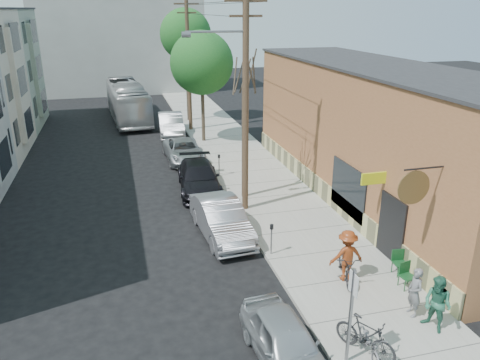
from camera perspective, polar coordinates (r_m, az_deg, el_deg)
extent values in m
plane|color=black|center=(17.52, -2.91, -10.90)|extent=(120.00, 120.00, 0.00)
cube|color=#A4A398|center=(28.18, 0.85, 1.63)|extent=(4.50, 58.00, 0.15)
cube|color=#995E38|center=(23.79, 16.04, 5.31)|extent=(5.00, 20.00, 6.50)
cube|color=#2B2B2D|center=(23.21, 16.84, 13.19)|extent=(5.20, 20.20, 0.12)
cube|color=#C3BB7A|center=(23.46, 10.09, -1.36)|extent=(0.10, 20.00, 1.10)
cube|color=black|center=(18.37, 17.96, -5.80)|extent=(0.10, 1.60, 2.60)
cube|color=black|center=(21.00, 13.04, -1.11)|extent=(0.08, 3.00, 2.20)
cylinder|color=brown|center=(15.23, 20.41, -0.87)|extent=(1.10, 0.06, 1.10)
cube|color=#D3E31A|center=(18.07, 15.98, 0.18)|extent=(1.00, 0.08, 0.45)
cube|color=beige|center=(33.61, -25.87, 10.45)|extent=(1.10, 3.20, 7.00)
cube|color=gray|center=(41.44, -24.00, 12.22)|extent=(1.10, 3.20, 7.00)
cube|color=#A8A9A4|center=(56.80, -14.42, 16.53)|extent=(18.00, 8.00, 12.00)
cube|color=slate|center=(12.89, 13.30, -15.97)|extent=(0.07, 0.07, 2.80)
cube|color=silver|center=(12.34, 13.67, -12.21)|extent=(0.02, 0.45, 0.60)
cylinder|color=slate|center=(18.03, 3.85, -7.42)|extent=(0.06, 0.06, 1.10)
cylinder|color=black|center=(17.76, 3.89, -5.70)|extent=(0.14, 0.14, 0.18)
cylinder|color=slate|center=(26.28, -2.56, 1.67)|extent=(0.06, 0.06, 1.10)
cylinder|color=black|center=(26.10, -2.58, 2.91)|extent=(0.14, 0.14, 0.18)
cylinder|color=#503A28|center=(20.70, 0.68, 9.35)|extent=(0.28, 0.28, 10.00)
cube|color=#503A28|center=(20.34, 0.73, 21.06)|extent=(1.80, 0.12, 0.12)
cube|color=#503A28|center=(20.34, 0.73, 19.37)|extent=(1.40, 0.10, 0.10)
cylinder|color=slate|center=(19.84, -6.59, 17.20)|extent=(0.35, 0.24, 0.24)
cylinder|color=#503A28|center=(36.22, -6.29, 13.91)|extent=(0.28, 0.28, 10.00)
cube|color=#503A28|center=(36.01, -6.56, 20.56)|extent=(1.80, 0.12, 0.12)
cube|color=#503A28|center=(36.01, -6.52, 19.61)|extent=(1.40, 0.10, 0.10)
cylinder|color=#44392C|center=(22.71, 0.51, 4.44)|extent=(0.24, 0.24, 5.46)
cylinder|color=#44392C|center=(33.16, -4.56, 9.11)|extent=(0.24, 0.24, 5.11)
sphere|color=#236425|center=(32.73, -4.70, 14.05)|extent=(4.31, 4.31, 4.31)
cylinder|color=#44392C|center=(39.69, -6.43, 11.92)|extent=(0.24, 0.24, 6.53)
sphere|color=#236425|center=(39.34, -6.65, 17.23)|extent=(4.10, 4.10, 4.10)
imported|color=slate|center=(15.52, 20.53, -12.69)|extent=(0.42, 0.61, 1.60)
imported|color=#2A694F|center=(15.07, 22.91, -13.77)|extent=(0.90, 1.02, 1.75)
imported|color=maroon|center=(16.65, 12.88, -8.95)|extent=(1.22, 0.74, 1.85)
imported|color=black|center=(16.84, 12.78, -10.11)|extent=(1.23, 2.16, 1.07)
imported|color=black|center=(13.76, 15.04, -17.93)|extent=(1.39, 1.85, 1.11)
imported|color=slate|center=(13.79, 15.55, -18.62)|extent=(0.83, 1.65, 0.83)
imported|color=#B5B8BD|center=(13.27, 5.57, -19.11)|extent=(1.83, 3.96, 1.31)
imported|color=#9F9FA6|center=(19.59, -2.28, -4.78)|extent=(2.00, 4.84, 1.56)
imported|color=black|center=(24.50, -5.05, 0.27)|extent=(2.46, 5.18, 1.46)
imported|color=#A2A7AA|center=(29.57, -6.87, 3.57)|extent=(2.28, 4.77, 1.31)
imported|color=#AAADB2|center=(35.85, -8.43, 6.72)|extent=(1.98, 5.08, 1.65)
imported|color=silver|center=(41.61, -13.55, 9.29)|extent=(3.45, 11.39, 3.13)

